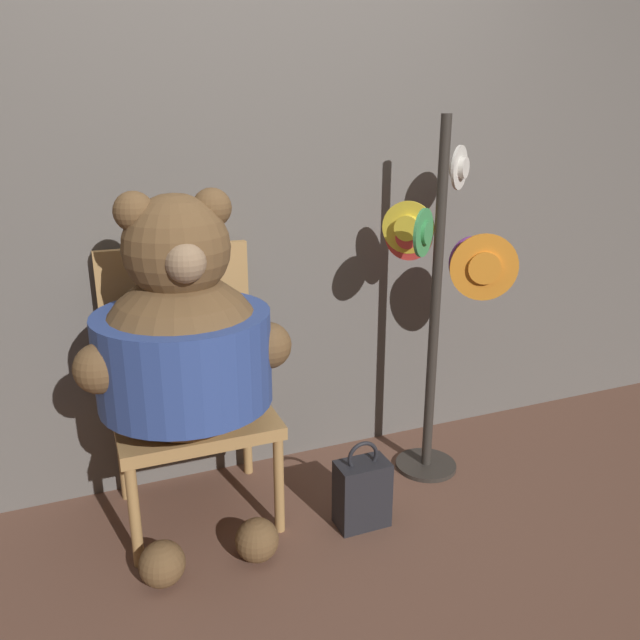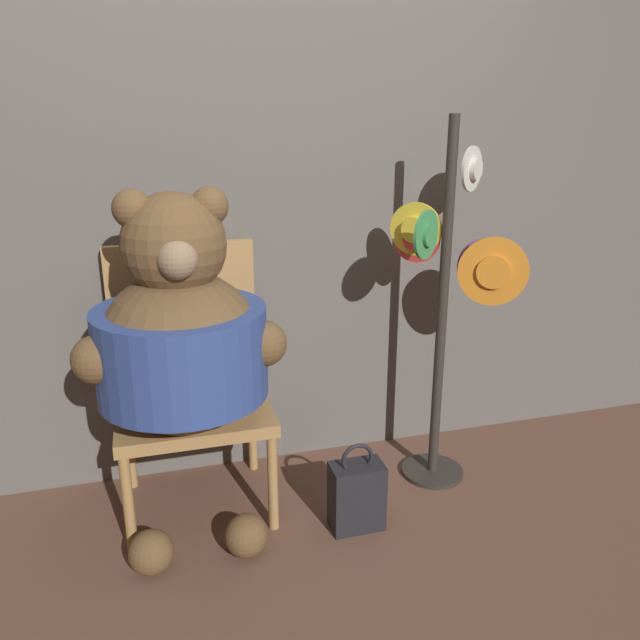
# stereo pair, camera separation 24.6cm
# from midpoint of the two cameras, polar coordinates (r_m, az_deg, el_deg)

# --- Properties ---
(ground_plane) EXTENTS (14.00, 14.00, 0.00)m
(ground_plane) POSITION_cam_midpoint_polar(r_m,az_deg,el_deg) (2.57, -4.91, -19.28)
(ground_plane) COLOR brown
(wall_back) EXTENTS (8.00, 0.10, 2.55)m
(wall_back) POSITION_cam_midpoint_polar(r_m,az_deg,el_deg) (2.70, -9.88, 11.82)
(wall_back) COLOR #66605B
(wall_back) RESTS_ON ground_plane
(chair) EXTENTS (0.60, 0.52, 1.07)m
(chair) POSITION_cam_midpoint_polar(r_m,az_deg,el_deg) (2.58, -14.76, -5.38)
(chair) COLOR #B2844C
(chair) RESTS_ON ground_plane
(teddy_bear) EXTENTS (0.76, 0.68, 1.33)m
(teddy_bear) POSITION_cam_midpoint_polar(r_m,az_deg,el_deg) (2.33, -15.31, -2.42)
(teddy_bear) COLOR brown
(teddy_bear) RESTS_ON ground_plane
(hat_display_rack) EXTENTS (0.53, 0.37, 1.57)m
(hat_display_rack) POSITION_cam_midpoint_polar(r_m,az_deg,el_deg) (2.69, 8.37, 2.82)
(hat_display_rack) COLOR #332D28
(hat_display_rack) RESTS_ON ground_plane
(handbag_on_ground) EXTENTS (0.21, 0.13, 0.37)m
(handbag_on_ground) POSITION_cam_midpoint_polar(r_m,az_deg,el_deg) (2.55, 1.03, -15.56)
(handbag_on_ground) COLOR #232328
(handbag_on_ground) RESTS_ON ground_plane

